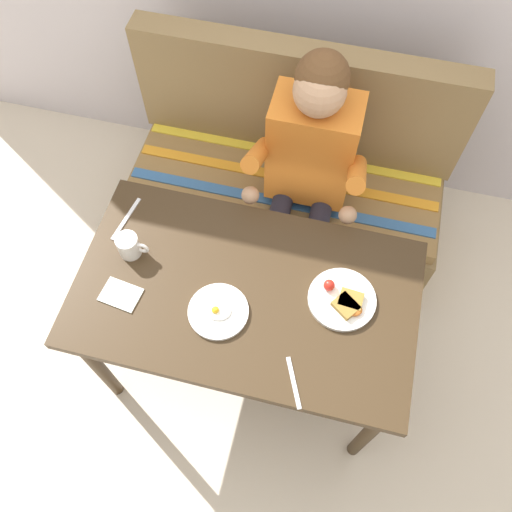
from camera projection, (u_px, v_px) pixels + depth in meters
name	position (u px, v px, depth m)	size (l,w,h in m)	color
ground_plane	(248.00, 357.00, 2.48)	(8.00, 8.00, 0.00)	beige
table	(246.00, 301.00, 1.91)	(1.20, 0.70, 0.73)	#372716
couch	(287.00, 187.00, 2.55)	(1.44, 0.56, 1.00)	olive
person	(308.00, 165.00, 2.10)	(0.45, 0.61, 1.21)	orange
plate_breakfast	(343.00, 300.00, 1.81)	(0.24, 0.24, 0.05)	white
plate_eggs	(218.00, 311.00, 1.80)	(0.21, 0.21, 0.04)	white
coffee_mug	(129.00, 245.00, 1.88)	(0.12, 0.08, 0.09)	white
napkin	(121.00, 295.00, 1.83)	(0.13, 0.10, 0.01)	silver
fork	(294.00, 383.00, 1.68)	(0.01, 0.17, 0.01)	silver
knife	(126.00, 219.00, 1.98)	(0.01, 0.20, 0.01)	silver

